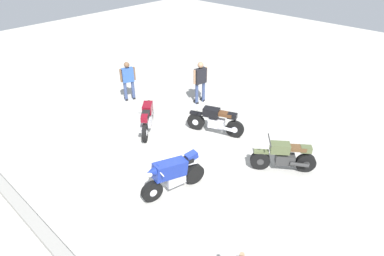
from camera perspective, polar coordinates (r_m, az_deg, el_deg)
The scene contains 8 objects.
ground_plane at distance 10.71m, azimuth -1.30°, elevation -4.93°, with size 40.00×40.00×0.00m, color #ADAAA3.
curb_edge at distance 8.85m, azimuth -23.50°, elevation -17.22°, with size 14.00×0.30×0.15m, color gray.
motorcycle_blue_sportbike at distance 9.09m, azimuth -3.33°, elevation -7.92°, with size 0.78×1.94×1.14m.
motorcycle_black_cruiser at distance 11.64m, azimuth 4.08°, elevation 1.31°, with size 1.98×0.95×1.09m.
motorcycle_olive_vintage at distance 10.25m, azimuth 15.61°, elevation -4.80°, with size 1.64×1.32×1.07m.
motorcycle_maroon_cruiser at distance 11.91m, azimuth -7.71°, elevation 1.84°, with size 1.48×1.64×1.09m.
person_in_black_shirt at distance 13.56m, azimuth 1.44°, elevation 8.35°, with size 0.39×0.68×1.78m.
person_in_blue_shirt at distance 14.08m, azimuth -10.99°, elevation 8.35°, with size 0.45×0.64×1.68m.
Camera 1 is at (-6.03, 6.15, 6.36)m, focal length 30.87 mm.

